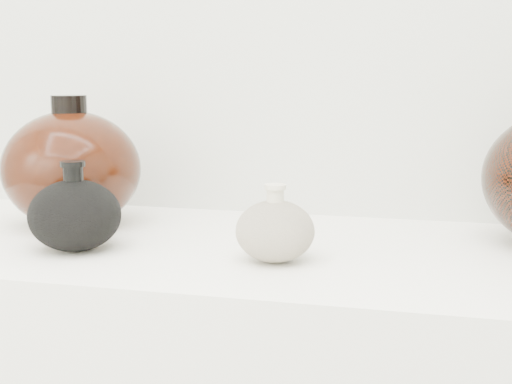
# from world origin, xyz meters

# --- Properties ---
(black_gourd_vase) EXTENTS (0.16, 0.16, 0.13)m
(black_gourd_vase) POSITION_xyz_m (-0.23, 0.86, 0.95)
(black_gourd_vase) COLOR black
(black_gourd_vase) RESTS_ON display_counter
(cream_gourd_vase) EXTENTS (0.14, 0.14, 0.11)m
(cream_gourd_vase) POSITION_xyz_m (0.06, 0.87, 0.94)
(cream_gourd_vase) COLOR beige
(cream_gourd_vase) RESTS_ON display_counter
(left_round_pot) EXTENTS (0.30, 0.30, 0.22)m
(left_round_pot) POSITION_xyz_m (-0.31, 1.01, 1.00)
(left_round_pot) COLOR black
(left_round_pot) RESTS_ON display_counter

